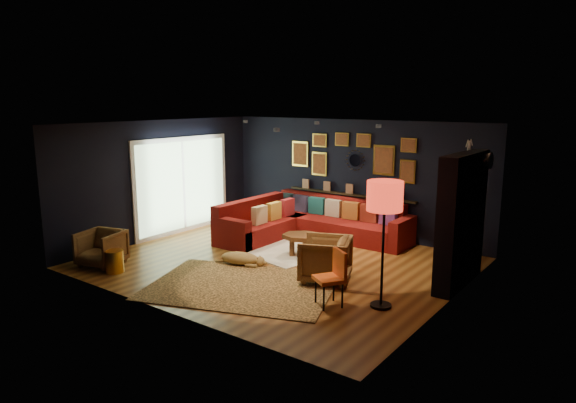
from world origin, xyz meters
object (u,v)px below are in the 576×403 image
Objects in this scene: pouf at (238,238)px; floor_lamp at (385,201)px; orange_chair at (334,273)px; armchair_right at (325,257)px; sectional at (305,223)px; armchair_left at (101,246)px; coffee_table at (303,239)px; gold_stool at (114,261)px; dog at (240,256)px.

floor_lamp is (3.80, -1.06, 1.41)m from pouf.
armchair_right is at bearing 162.34° from orange_chair.
armchair_right is 0.99× the size of orange_chair.
sectional reaches higher than armchair_left.
coffee_table reaches higher than gold_stool.
armchair_right is 0.82× the size of dog.
coffee_table is 2.98m from floor_lamp.
dog is (0.12, -2.32, -0.14)m from sectional.
pouf is 0.28× the size of floor_lamp.
armchair_left is at bearing -87.60° from armchair_right.
sectional reaches higher than orange_chair.
armchair_right reaches higher than armchair_left.
gold_stool reaches higher than pouf.
gold_stool is 0.47× the size of orange_chair.
dog is (0.80, -0.83, -0.02)m from pouf.
sectional is 6.47× the size of pouf.
dog is at bearing 21.72° from armchair_left.
armchair_right is at bearing -10.41° from dog.
pouf is at bearing 164.46° from floor_lamp.
armchair_left is 2.57m from dog.
armchair_right is 1.76m from dog.
floor_lamp reaches higher than armchair_left.
armchair_left reaches higher than coffee_table.
floor_lamp is at bearing 17.19° from gold_stool.
floor_lamp reaches higher than pouf.
pouf is at bearing 115.85° from dog.
sectional is 4.06× the size of armchair_right.
sectional reaches higher than dog.
orange_chair is 0.83× the size of dog.
orange_chair is at bearing -24.04° from pouf.
sectional is 4.32m from armchair_left.
armchair_left is at bearing -117.80° from pouf.
orange_chair reaches higher than dog.
coffee_table is 1.00× the size of dog.
armchair_left is at bearing 170.19° from gold_stool.
sectional is at bearing -161.26° from armchair_right.
coffee_table is at bearing -57.40° from sectional.
armchair_right is 3.76m from gold_stool.
orange_chair reaches higher than pouf.
pouf is 1.16m from dog.
orange_chair is at bearing -31.88° from dog.
sectional is at bearing 140.75° from floor_lamp.
armchair_left is 0.87× the size of armchair_right.
sectional is 4.02× the size of orange_chair.
gold_stool is at bearing -106.66° from pouf.
orange_chair is (3.93, 1.04, 0.30)m from gold_stool.
dog is at bearing -105.07° from armchair_right.
sectional is at bearing 74.82° from dog.
gold_stool is at bearing -151.39° from dog.
armchair_left is 5.37m from floor_lamp.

